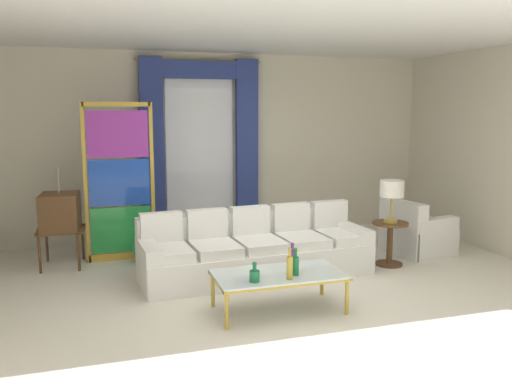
{
  "coord_description": "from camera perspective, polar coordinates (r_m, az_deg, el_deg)",
  "views": [
    {
      "loc": [
        -2.01,
        -5.51,
        2.1
      ],
      "look_at": [
        -0.02,
        0.9,
        1.05
      ],
      "focal_mm": 37.11,
      "sensor_mm": 36.0,
      "label": 1
    }
  ],
  "objects": [
    {
      "name": "ground_plane",
      "position": [
        6.23,
        2.69,
        -10.82
      ],
      "size": [
        16.0,
        16.0,
        0.0
      ],
      "primitive_type": "plane",
      "color": "silver"
    },
    {
      "name": "wall_rear",
      "position": [
        8.82,
        -4.03,
        4.97
      ],
      "size": [
        8.0,
        0.12,
        3.0
      ],
      "primitive_type": "cube",
      "color": "beige",
      "rests_on": "ground"
    },
    {
      "name": "curtained_window",
      "position": [
        8.57,
        -6.0,
        6.44
      ],
      "size": [
        2.0,
        0.17,
        2.7
      ],
      "color": "white",
      "rests_on": "ground"
    },
    {
      "name": "vintage_tv",
      "position": [
        7.53,
        -20.37,
        -2.17
      ],
      "size": [
        0.62,
        0.63,
        1.35
      ],
      "color": "brown",
      "rests_on": "ground"
    },
    {
      "name": "peacock_figurine",
      "position": [
        7.4,
        -11.4,
        -6.01
      ],
      "size": [
        0.44,
        0.6,
        0.5
      ],
      "color": "beige",
      "rests_on": "ground"
    },
    {
      "name": "bottle_amber_squat",
      "position": [
        5.71,
        3.93,
        -7.15
      ],
      "size": [
        0.07,
        0.07,
        0.29
      ],
      "color": "#753384",
      "rests_on": "coffee_table"
    },
    {
      "name": "armchair_white",
      "position": [
        8.12,
        16.78,
        -4.38
      ],
      "size": [
        0.95,
        0.94,
        0.8
      ],
      "color": "white",
      "rests_on": "ground"
    },
    {
      "name": "bottle_blue_decanter",
      "position": [
        5.29,
        -0.16,
        -8.93
      ],
      "size": [
        0.1,
        0.1,
        0.21
      ],
      "color": "#196B3D",
      "rests_on": "coffee_table"
    },
    {
      "name": "wall_right",
      "position": [
        8.35,
        25.64,
        3.9
      ],
      "size": [
        0.12,
        7.0,
        3.0
      ],
      "primitive_type": "cube",
      "color": "beige",
      "rests_on": "ground"
    },
    {
      "name": "bottle_crystal_tall",
      "position": [
        5.36,
        3.66,
        -8.01
      ],
      "size": [
        0.06,
        0.06,
        0.33
      ],
      "color": "gold",
      "rests_on": "coffee_table"
    },
    {
      "name": "ceiling_slab",
      "position": [
        6.68,
        0.46,
        16.8
      ],
      "size": [
        8.0,
        7.6,
        0.04
      ],
      "primitive_type": "cube",
      "color": "white"
    },
    {
      "name": "bottle_ruby_flask",
      "position": [
        5.49,
        4.28,
        -7.79
      ],
      "size": [
        0.07,
        0.07,
        0.29
      ],
      "color": "#196B3D",
      "rests_on": "coffee_table"
    },
    {
      "name": "table_lamp_brass",
      "position": [
        7.29,
        14.43,
        0.15
      ],
      "size": [
        0.32,
        0.32,
        0.57
      ],
      "color": "#B29338",
      "rests_on": "round_side_table"
    },
    {
      "name": "couch_white_long",
      "position": [
        6.81,
        -0.14,
        -6.39
      ],
      "size": [
        2.97,
        1.1,
        0.86
      ],
      "color": "white",
      "rests_on": "ground"
    },
    {
      "name": "stained_glass_divider",
      "position": [
        7.55,
        -14.49,
        0.67
      ],
      "size": [
        0.95,
        0.05,
        2.2
      ],
      "color": "gold",
      "rests_on": "ground"
    },
    {
      "name": "coffee_table",
      "position": [
        5.6,
        2.46,
        -9.04
      ],
      "size": [
        1.35,
        0.7,
        0.41
      ],
      "color": "silver",
      "rests_on": "ground"
    },
    {
      "name": "round_side_table",
      "position": [
        7.42,
        14.23,
        -4.99
      ],
      "size": [
        0.48,
        0.48,
        0.59
      ],
      "color": "brown",
      "rests_on": "ground"
    }
  ]
}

